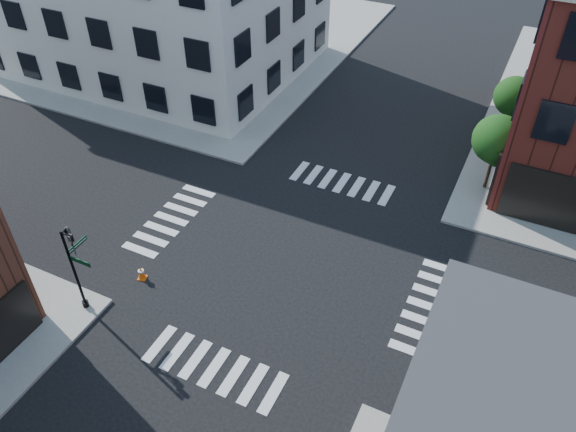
# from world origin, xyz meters

# --- Properties ---
(ground) EXTENTS (120.00, 120.00, 0.00)m
(ground) POSITION_xyz_m (0.00, 0.00, 0.00)
(ground) COLOR black
(ground) RESTS_ON ground
(sidewalk_nw) EXTENTS (30.00, 30.00, 0.15)m
(sidewalk_nw) POSITION_xyz_m (-21.00, 21.00, 0.07)
(sidewalk_nw) COLOR gray
(sidewalk_nw) RESTS_ON ground
(tree_near) EXTENTS (2.69, 2.69, 4.49)m
(tree_near) POSITION_xyz_m (7.56, 9.98, 3.16)
(tree_near) COLOR black
(tree_near) RESTS_ON ground
(tree_far) EXTENTS (2.43, 2.43, 4.07)m
(tree_far) POSITION_xyz_m (7.56, 15.98, 2.87)
(tree_far) COLOR black
(tree_far) RESTS_ON ground
(signal_pole) EXTENTS (1.29, 1.24, 4.60)m
(signal_pole) POSITION_xyz_m (-6.72, -6.68, 2.86)
(signal_pole) COLOR black
(signal_pole) RESTS_ON ground
(traffic_cone) EXTENTS (0.48, 0.48, 0.73)m
(traffic_cone) POSITION_xyz_m (-5.70, -4.21, 0.35)
(traffic_cone) COLOR #FD5E0B
(traffic_cone) RESTS_ON ground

